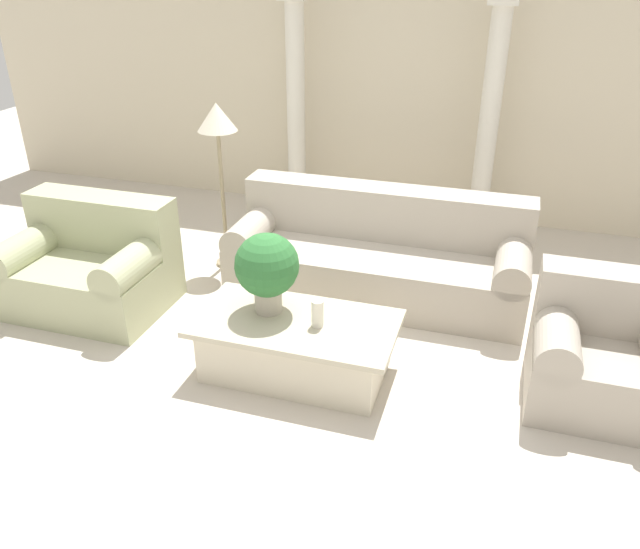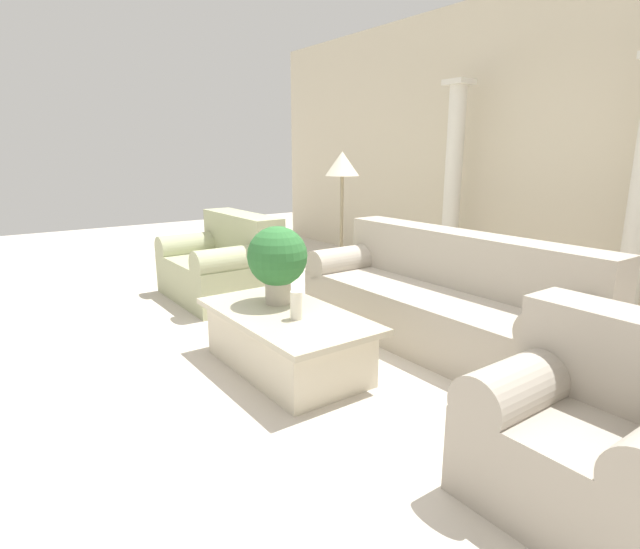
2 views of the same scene
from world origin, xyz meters
The scene contains 11 objects.
ground_plane centered at (0.00, 0.00, 0.00)m, with size 16.00×16.00×0.00m, color beige.
wall_back centered at (0.00, 2.98, 1.60)m, with size 10.00×0.06×3.20m.
sofa_long centered at (0.30, 1.01, 0.35)m, with size 2.48×0.90×0.88m.
loveseat centered at (-1.93, 0.11, 0.36)m, with size 1.27×0.90×0.88m.
coffee_table centered at (0.01, -0.32, 0.22)m, with size 1.39×0.75×0.42m.
potted_plant centered at (-0.21, -0.25, 0.76)m, with size 0.44×0.44×0.58m.
pillar_candle centered at (0.18, -0.34, 0.52)m, with size 0.08×0.08×0.19m.
floor_lamp centered at (-1.18, 1.11, 1.30)m, with size 0.35×0.35×1.52m.
column_left centered at (-0.98, 2.59, 1.17)m, with size 0.27×0.27×2.29m.
column_right centered at (1.01, 2.59, 1.17)m, with size 0.27×0.27×2.29m.
armchair centered at (2.02, 0.01, 0.36)m, with size 0.92×0.80×0.84m.
Camera 1 is at (1.25, -3.73, 2.65)m, focal length 35.00 mm.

